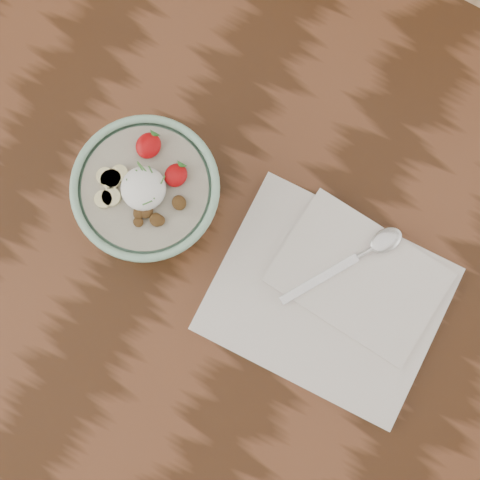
# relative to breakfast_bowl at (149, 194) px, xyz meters

# --- Properties ---
(table) EXTENTS (1.60, 0.90, 0.75)m
(table) POSITION_rel_breakfast_bowl_xyz_m (0.02, 0.01, -0.15)
(table) COLOR #371D0D
(table) RESTS_ON ground
(breakfast_bowl) EXTENTS (0.18, 0.18, 0.12)m
(breakfast_bowl) POSITION_rel_breakfast_bowl_xyz_m (0.00, 0.00, 0.00)
(breakfast_bowl) COLOR #8ABA9D
(breakfast_bowl) RESTS_ON table
(napkin) EXTENTS (0.30, 0.25, 0.02)m
(napkin) POSITION_rel_breakfast_bowl_xyz_m (0.27, 0.01, -0.05)
(napkin) COLOR silver
(napkin) RESTS_ON table
(spoon) EXTENTS (0.11, 0.17, 0.01)m
(spoon) POSITION_rel_breakfast_bowl_xyz_m (0.28, 0.08, -0.04)
(spoon) COLOR silver
(spoon) RESTS_ON napkin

